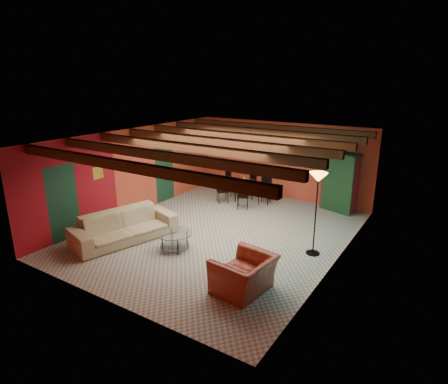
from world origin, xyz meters
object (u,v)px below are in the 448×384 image
Objects in this scene: coffee_table at (175,241)px; armoire at (339,183)px; armchair at (244,274)px; sofa at (125,226)px; potted_plant at (343,148)px; dining_table at (244,188)px; vase at (244,172)px; floor_lamp at (316,214)px.

coffee_table is 5.85m from armoire.
armchair reaches higher than coffee_table.
sofa is 7.03m from potted_plant.
armoire is at bearing -174.86° from armchair.
armchair is at bearing -60.24° from dining_table.
vase is (-0.46, 4.33, 0.84)m from coffee_table.
floor_lamp is 4.76× the size of potted_plant.
floor_lamp is (3.04, 1.65, 0.81)m from coffee_table.
coffee_table is at bearing -100.64° from armchair.
dining_table is (1.02, 4.61, 0.08)m from sofa.
potted_plant is (4.08, 5.48, 1.67)m from sofa.
floor_lamp is 10.40× the size of vase.
armchair is 2.56m from coffee_table.
vase is at bearing 96.07° from coffee_table.
coffee_table is 3.56m from floor_lamp.
coffee_table is at bearing -83.93° from dining_table.
floor_lamp is at bearing 172.65° from armchair.
vase is at bearing 180.00° from dining_table.
sofa reaches higher than armchair.
potted_plant is (0.00, 0.00, 1.14)m from armoire.
armchair is 5.98m from armoire.
floor_lamp is (0.45, -3.55, 0.12)m from armoire.
floor_lamp reaches higher than vase.
coffee_table is at bearing -83.93° from vase.
dining_table is 4.44m from floor_lamp.
potted_plant reaches higher than dining_table.
vase is at bearing -163.96° from potted_plant.
armoire is 1.14m from potted_plant.
coffee_table is 4.36m from dining_table.
dining_table reaches higher than armchair.
sofa is 3.06× the size of coffee_table.
armoire reaches higher than armchair.
coffee_table is 2.05× the size of potted_plant.
dining_table is at bearing 3.68° from sofa.
potted_plant is at bearing 16.04° from dining_table.
dining_table is at bearing -143.70° from armchair.
potted_plant reaches higher than vase.
armchair is at bearing -73.54° from armoire.
coffee_table is 0.48× the size of dining_table.
coffee_table is 4.47× the size of vase.
vase is (-3.50, 2.67, 0.03)m from floor_lamp.
sofa is 4.77m from vase.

